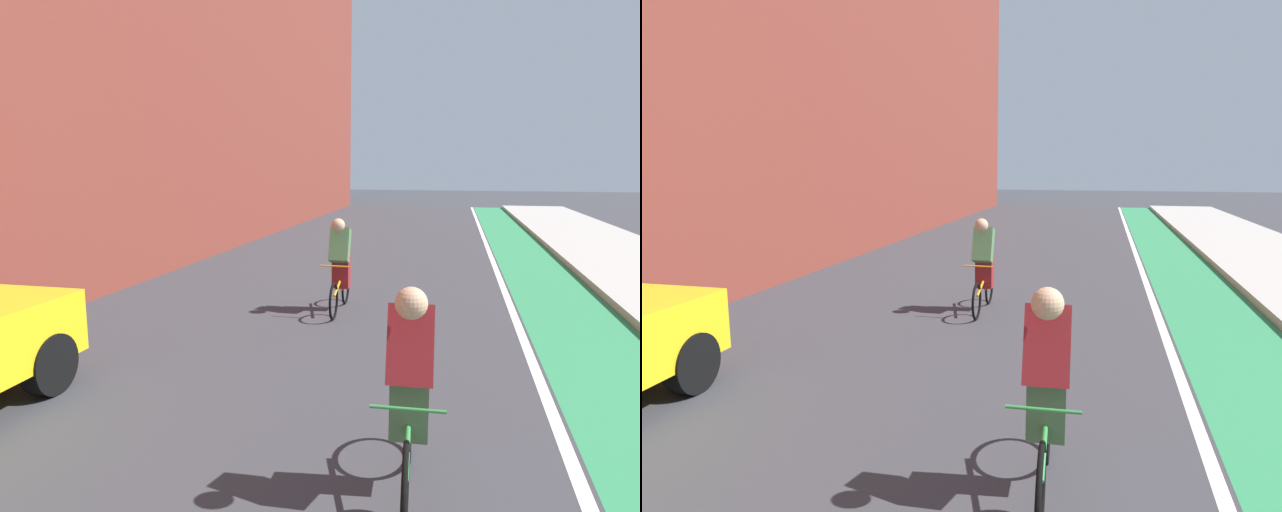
{
  "view_description": "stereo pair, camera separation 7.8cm",
  "coord_description": "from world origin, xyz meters",
  "views": [
    {
      "loc": [
        1.64,
        6.04,
        2.41
      ],
      "look_at": [
        -0.01,
        12.75,
        1.27
      ],
      "focal_mm": 30.66,
      "sensor_mm": 36.0,
      "label": 1
    },
    {
      "loc": [
        1.72,
        6.06,
        2.41
      ],
      "look_at": [
        -0.01,
        12.75,
        1.27
      ],
      "focal_mm": 30.66,
      "sensor_mm": 36.0,
      "label": 2
    }
  ],
  "objects": [
    {
      "name": "ground_plane",
      "position": [
        0.0,
        16.79,
        0.0
      ],
      "size": [
        91.49,
        91.49,
        0.0
      ],
      "primitive_type": "plane",
      "color": "#38383D"
    },
    {
      "name": "bike_lane_paint",
      "position": [
        3.56,
        18.79,
        0.0
      ],
      "size": [
        1.6,
        41.59,
        0.0
      ],
      "primitive_type": "cube",
      "color": "#2D8451",
      "rests_on": "ground"
    },
    {
      "name": "lane_divider_stripe",
      "position": [
        2.66,
        18.79,
        0.0
      ],
      "size": [
        0.12,
        41.59,
        0.0
      ],
      "primitive_type": "cube",
      "color": "white",
      "rests_on": "ground"
    },
    {
      "name": "cyclist_mid",
      "position": [
        1.38,
        9.77,
        0.81
      ],
      "size": [
        0.48,
        1.74,
        1.62
      ],
      "color": "black",
      "rests_on": "ground"
    },
    {
      "name": "cyclist_trailing",
      "position": [
        -0.16,
        14.78,
        0.84
      ],
      "size": [
        0.48,
        1.65,
        1.58
      ],
      "color": "black",
      "rests_on": "ground"
    }
  ]
}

